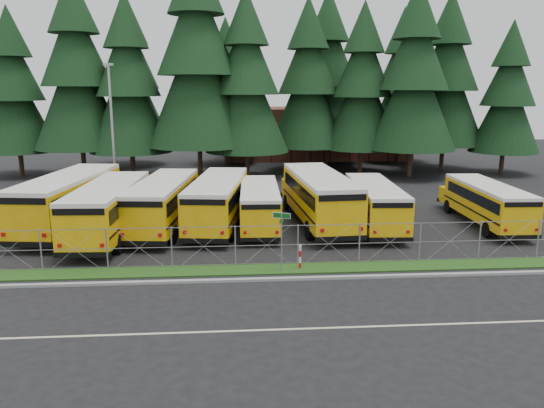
{
  "coord_description": "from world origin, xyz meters",
  "views": [
    {
      "loc": [
        -4.03,
        -25.24,
        8.33
      ],
      "look_at": [
        -1.88,
        4.0,
        1.92
      ],
      "focal_mm": 35.0,
      "sensor_mm": 36.0,
      "label": 1
    }
  ],
  "objects": [
    {
      "name": "chainlink_fence",
      "position": [
        0.0,
        -1.0,
        1.0
      ],
      "size": [
        44.0,
        0.1,
        2.0
      ],
      "primitive_type": null,
      "color": "#989BA0",
      "rests_on": "ground"
    },
    {
      "name": "bus_0",
      "position": [
        -13.89,
        6.98,
        1.63
      ],
      "size": [
        4.5,
        12.68,
        3.25
      ],
      "primitive_type": null,
      "rotation": [
        0.0,
        0.0,
        -0.13
      ],
      "color": "#DEA207",
      "rests_on": "ground"
    },
    {
      "name": "street_sign",
      "position": [
        -1.88,
        -1.96,
        2.03
      ],
      "size": [
        0.78,
        0.51,
        2.81
      ],
      "color": "#989BA0",
      "rests_on": "ground"
    },
    {
      "name": "road_lane_line",
      "position": [
        0.0,
        -8.0,
        0.01
      ],
      "size": [
        50.0,
        0.12,
        0.01
      ],
      "primitive_type": "cube",
      "color": "beige",
      "rests_on": "ground"
    },
    {
      "name": "light_standard",
      "position": [
        -13.12,
        15.84,
        5.5
      ],
      "size": [
        0.7,
        0.35,
        10.14
      ],
      "color": "#989BA0",
      "rests_on": "ground"
    },
    {
      "name": "conifer_0",
      "position": [
        -24.64,
        27.62,
        7.96
      ],
      "size": [
        7.2,
        7.2,
        15.92
      ],
      "primitive_type": null,
      "color": "black",
      "rests_on": "ground"
    },
    {
      "name": "bus_2",
      "position": [
        -8.22,
        6.44,
        1.49
      ],
      "size": [
        3.9,
        11.61,
        2.99
      ],
      "primitive_type": null,
      "rotation": [
        0.0,
        0.0,
        -0.11
      ],
      "color": "#DEA207",
      "rests_on": "ground"
    },
    {
      "name": "bus_6",
      "position": [
        4.51,
        5.9,
        1.35
      ],
      "size": [
        3.0,
        10.39,
        2.69
      ],
      "primitive_type": null,
      "rotation": [
        0.0,
        0.0,
        -0.06
      ],
      "color": "#DEA207",
      "rests_on": "ground"
    },
    {
      "name": "conifer_13",
      "position": [
        15.01,
        34.57,
        8.58
      ],
      "size": [
        7.76,
        7.76,
        17.17
      ],
      "primitive_type": null,
      "color": "black",
      "rests_on": "ground"
    },
    {
      "name": "conifer_2",
      "position": [
        -13.54,
        25.34,
        8.43
      ],
      "size": [
        7.62,
        7.62,
        16.86
      ],
      "primitive_type": null,
      "color": "black",
      "rests_on": "ground"
    },
    {
      "name": "conifer_11",
      "position": [
        -4.66,
        34.1,
        7.91
      ],
      "size": [
        7.16,
        7.16,
        15.82
      ],
      "primitive_type": null,
      "color": "black",
      "rests_on": "ground"
    },
    {
      "name": "conifer_5",
      "position": [
        3.5,
        28.51,
        8.59
      ],
      "size": [
        7.77,
        7.77,
        17.17
      ],
      "primitive_type": null,
      "color": "black",
      "rests_on": "ground"
    },
    {
      "name": "conifer_6",
      "position": [
        8.66,
        26.81,
        8.28
      ],
      "size": [
        7.49,
        7.49,
        16.57
      ],
      "primitive_type": null,
      "color": "black",
      "rests_on": "ground"
    },
    {
      "name": "grass_verge",
      "position": [
        0.0,
        -1.7,
        0.03
      ],
      "size": [
        50.0,
        1.4,
        0.06
      ],
      "primitive_type": "cube",
      "color": "#1B3F12",
      "rests_on": "ground"
    },
    {
      "name": "striped_bollard",
      "position": [
        -0.97,
        -1.65,
        0.6
      ],
      "size": [
        0.11,
        0.11,
        1.2
      ],
      "primitive_type": "cylinder",
      "color": "#B20C0C",
      "rests_on": "ground"
    },
    {
      "name": "bus_3",
      "position": [
        -4.96,
        6.67,
        1.5
      ],
      "size": [
        4.14,
        11.68,
        3.0
      ],
      "primitive_type": null,
      "rotation": [
        0.0,
        0.0,
        -0.13
      ],
      "color": "#DEA207",
      "rests_on": "ground"
    },
    {
      "name": "conifer_8",
      "position": [
        17.69,
        28.35,
        8.93
      ],
      "size": [
        8.08,
        8.08,
        17.87
      ],
      "primitive_type": null,
      "color": "black",
      "rests_on": "ground"
    },
    {
      "name": "bus_4",
      "position": [
        -2.48,
        6.27,
        1.29
      ],
      "size": [
        2.64,
        9.92,
        2.58
      ],
      "primitive_type": null,
      "rotation": [
        0.0,
        0.0,
        -0.03
      ],
      "color": "#DEA207",
      "rests_on": "ground"
    },
    {
      "name": "brick_building",
      "position": [
        6.0,
        40.0,
        3.0
      ],
      "size": [
        22.0,
        10.0,
        6.0
      ],
      "primitive_type": "cube",
      "color": "brown",
      "rests_on": "ground"
    },
    {
      "name": "conifer_7",
      "position": [
        12.83,
        24.06,
        9.03
      ],
      "size": [
        8.17,
        8.17,
        18.07
      ],
      "primitive_type": null,
      "color": "black",
      "rests_on": "ground"
    },
    {
      "name": "conifer_9",
      "position": [
        22.62,
        25.27,
        7.37
      ],
      "size": [
        6.67,
        6.67,
        14.75
      ],
      "primitive_type": null,
      "color": "black",
      "rests_on": "ground"
    },
    {
      "name": "conifer_1",
      "position": [
        -18.34,
        26.39,
        9.4
      ],
      "size": [
        8.5,
        8.5,
        18.79
      ],
      "primitive_type": null,
      "color": "black",
      "rests_on": "ground"
    },
    {
      "name": "bus_east",
      "position": [
        11.48,
        5.76,
        1.31
      ],
      "size": [
        2.67,
        10.03,
        2.61
      ],
      "primitive_type": null,
      "rotation": [
        0.0,
        0.0,
        -0.03
      ],
      "color": "#DEA207",
      "rests_on": "ground"
    },
    {
      "name": "curb",
      "position": [
        0.0,
        -3.1,
        0.06
      ],
      "size": [
        50.0,
        0.25,
        0.12
      ],
      "primitive_type": "cube",
      "color": "gray",
      "rests_on": "ground"
    },
    {
      "name": "conifer_10",
      "position": [
        -15.08,
        33.96,
        9.15
      ],
      "size": [
        8.27,
        8.27,
        18.3
      ],
      "primitive_type": null,
      "color": "black",
      "rests_on": "ground"
    },
    {
      "name": "conifer_4",
      "position": [
        -2.72,
        24.39,
        8.6
      ],
      "size": [
        7.77,
        7.77,
        17.19
      ],
      "primitive_type": null,
      "color": "black",
      "rests_on": "ground"
    },
    {
      "name": "bus_5",
      "position": [
        1.19,
        6.8,
        1.6
      ],
      "size": [
        3.7,
        12.37,
        3.2
      ],
      "primitive_type": null,
      "rotation": [
        0.0,
        0.0,
        0.07
      ],
      "color": "#DEA207",
      "rests_on": "ground"
    },
    {
      "name": "conifer_3",
      "position": [
        -7.13,
        24.55,
        10.48
      ],
      "size": [
        9.48,
        9.48,
        20.96
      ],
      "primitive_type": null,
      "color": "black",
      "rests_on": "ground"
    },
    {
      "name": "ground",
      "position": [
        0.0,
        0.0,
        0.0
      ],
      "size": [
        120.0,
        120.0,
        0.0
      ],
      "primitive_type": "plane",
      "color": "black",
      "rests_on": "ground"
    },
    {
      "name": "conifer_12",
      "position": [
        6.31,
        33.32,
        9.39
      ],
      "size": [
        8.49,
        8.49,
        18.79
      ],
      "primitive_type": null,
      "color": "black",
      "rests_on": "ground"
    },
    {
      "name": "bus_1",
      "position": [
        -11.05,
        4.82,
        1.53
      ],
      "size": [
        3.3,
        11.78,
        3.06
      ],
      "primitive_type": null,
      "rotation": [
        0.0,
        0.0,
        -0.05
      ],
      "color": "#DEA207",
      "rests_on": "ground"
    }
  ]
}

